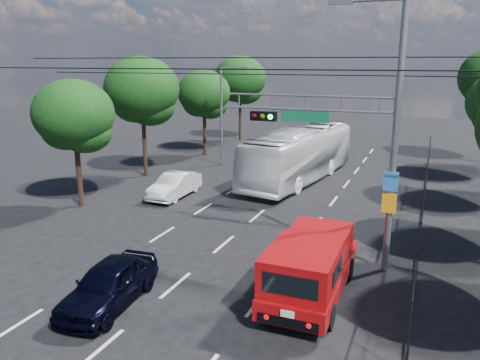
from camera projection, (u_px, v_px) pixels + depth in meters
The scene contains 14 objects.
ground at pixel (100, 350), 12.46m from camera, with size 120.00×120.00×0.00m, color black.
lane_markings at pixel (270, 205), 25.00m from camera, with size 6.12×38.00×0.01m.
signal_mast at pixel (360, 126), 16.37m from camera, with size 6.43×0.39×9.50m.
streetlight_left at pixel (224, 112), 33.53m from camera, with size 2.09×0.22×7.08m.
utility_wires at pixel (231, 67), 18.59m from camera, with size 22.00×5.04×0.74m.
fence_right at pixel (423, 214), 20.29m from camera, with size 0.06×34.03×2.00m.
tree_left_b at pixel (75, 120), 23.71m from camera, with size 4.08×4.08×6.63m.
tree_left_c at pixel (142, 94), 30.00m from camera, with size 4.80×4.80×7.80m.
tree_left_d at pixel (204, 97), 37.18m from camera, with size 4.20×4.20×6.83m.
tree_left_e at pixel (240, 82), 44.22m from camera, with size 4.92×4.92×7.99m.
red_pickup at pixel (311, 265), 14.95m from camera, with size 2.17×5.73×2.12m.
navy_hatchback at pixel (109, 284), 14.61m from camera, with size 1.67×4.14×1.41m, color black.
white_bus at pixel (299, 155), 29.85m from camera, with size 2.81×12.02×3.35m, color silver.
white_van at pixel (175, 185), 26.36m from camera, with size 1.43×4.11×1.35m, color silver.
Camera 1 is at (7.65, -8.70, 7.46)m, focal length 35.00 mm.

